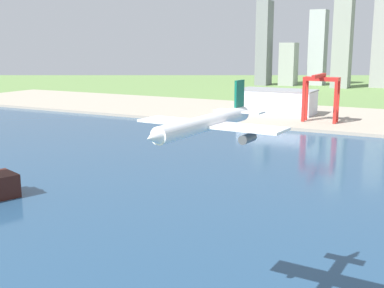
% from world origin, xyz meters
% --- Properties ---
extents(ground_plane, '(2400.00, 2400.00, 0.00)m').
position_xyz_m(ground_plane, '(0.00, 300.00, 0.00)').
color(ground_plane, '#648848').
extents(water_bay, '(840.00, 360.00, 0.15)m').
position_xyz_m(water_bay, '(0.00, 240.00, 0.07)').
color(water_bay, navy).
rests_on(water_bay, ground).
extents(industrial_pier, '(840.00, 140.00, 2.50)m').
position_xyz_m(industrial_pier, '(0.00, 490.00, 1.25)').
color(industrial_pier, '#A89C8A').
rests_on(industrial_pier, ground).
extents(airplane_landing, '(31.05, 36.12, 10.59)m').
position_xyz_m(airplane_landing, '(30.11, 165.15, 45.54)').
color(airplane_landing, white).
extents(port_crane_red, '(26.33, 34.94, 36.99)m').
position_xyz_m(port_crane_red, '(-14.28, 453.86, 29.20)').
color(port_crane_red, red).
rests_on(port_crane_red, industrial_pier).
extents(warehouse_main, '(64.17, 30.56, 20.84)m').
position_xyz_m(warehouse_main, '(-58.68, 486.74, 12.95)').
color(warehouse_main, silver).
rests_on(warehouse_main, industrial_pier).
extents(distant_skyline, '(324.28, 77.60, 153.79)m').
position_xyz_m(distant_skyline, '(-47.55, 822.13, 61.64)').
color(distant_skyline, slate).
rests_on(distant_skyline, ground).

